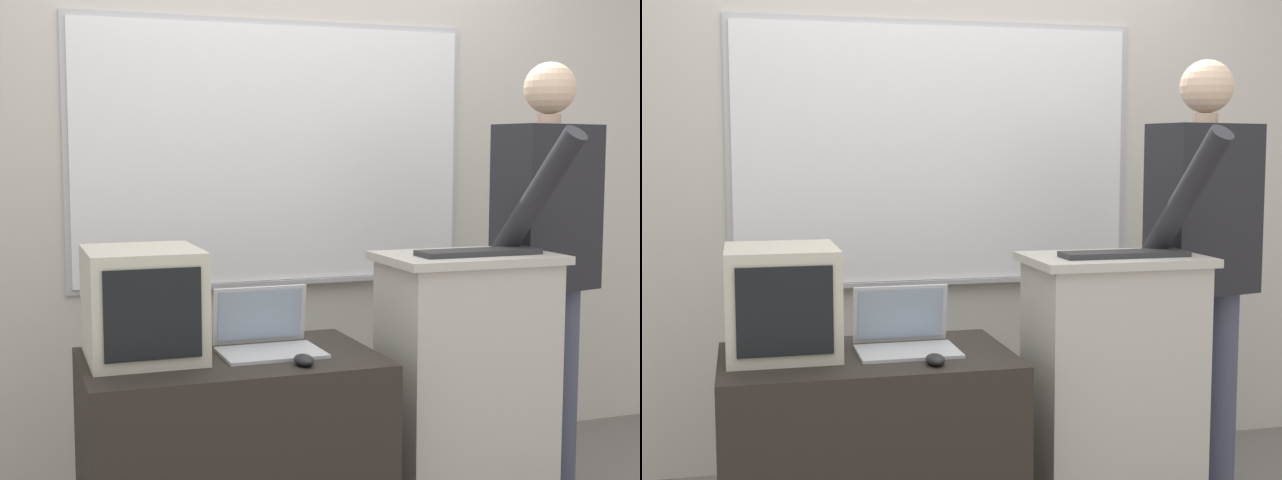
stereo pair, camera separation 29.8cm
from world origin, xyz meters
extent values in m
cube|color=beige|center=(0.00, 1.40, 1.33)|extent=(6.40, 0.12, 2.65)
cube|color=#B7B7BC|center=(-0.05, 1.33, 1.40)|extent=(1.82, 0.02, 1.18)
cube|color=white|center=(-0.05, 1.33, 1.40)|extent=(1.77, 0.02, 1.13)
cube|color=#B7B7BC|center=(-0.05, 1.31, 0.82)|extent=(1.59, 0.04, 0.02)
cube|color=#BCB7AD|center=(0.39, 0.35, 0.51)|extent=(0.58, 0.38, 1.01)
cube|color=#BCB7AD|center=(0.39, 0.35, 1.03)|extent=(0.63, 0.41, 0.03)
cube|color=#28231E|center=(-0.51, 0.31, 0.37)|extent=(0.96, 0.62, 0.74)
cylinder|color=#474C60|center=(0.71, 0.48, 0.43)|extent=(0.13, 0.13, 0.86)
cylinder|color=#474C60|center=(0.93, 0.53, 0.43)|extent=(0.13, 0.13, 0.86)
cube|color=#232328|center=(0.82, 0.50, 1.19)|extent=(0.45, 0.31, 0.65)
cylinder|color=beige|center=(0.82, 0.50, 1.53)|extent=(0.09, 0.09, 0.04)
sphere|color=beige|center=(0.82, 0.50, 1.65)|extent=(0.20, 0.20, 0.20)
cylinder|color=#232328|center=(0.60, 0.26, 1.23)|extent=(0.19, 0.45, 0.54)
cylinder|color=#232328|center=(1.05, 0.56, 1.17)|extent=(0.08, 0.08, 0.62)
cube|color=#B7BABF|center=(-0.37, 0.30, 0.75)|extent=(0.33, 0.25, 0.01)
cube|color=#B7BABF|center=(-0.37, 0.44, 0.85)|extent=(0.33, 0.04, 0.20)
cube|color=#8C9EB2|center=(-0.37, 0.43, 0.85)|extent=(0.30, 0.03, 0.17)
cube|color=#2D2D30|center=(0.40, 0.30, 1.05)|extent=(0.45, 0.13, 0.02)
ellipsoid|color=black|center=(-0.32, 0.12, 0.76)|extent=(0.06, 0.10, 0.03)
cube|color=beige|center=(-0.78, 0.39, 0.92)|extent=(0.36, 0.42, 0.36)
cube|color=black|center=(-0.78, 0.18, 0.92)|extent=(0.30, 0.01, 0.28)
camera|label=1|loc=(-1.19, -2.49, 1.41)|focal=50.00mm
camera|label=2|loc=(-0.90, -2.58, 1.41)|focal=50.00mm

